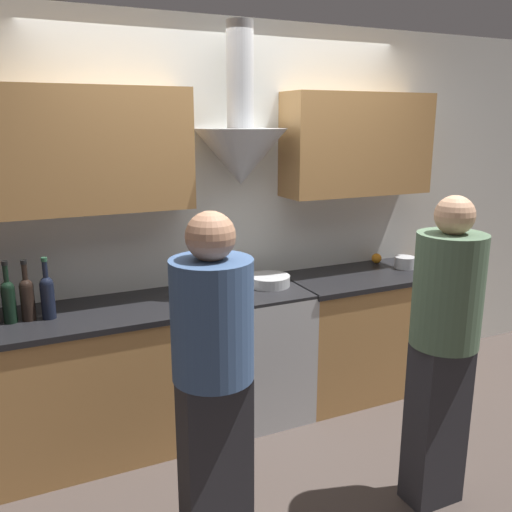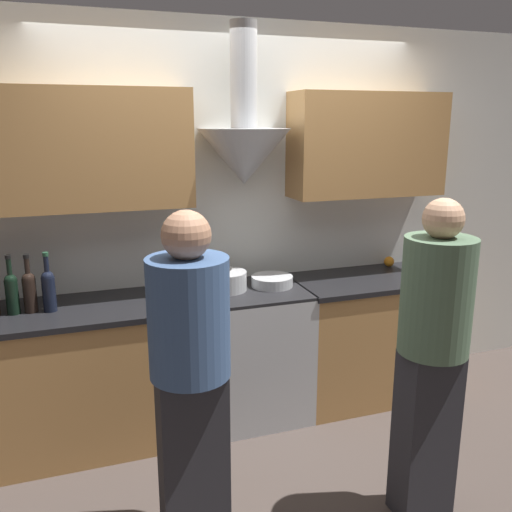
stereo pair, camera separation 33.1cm
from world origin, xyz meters
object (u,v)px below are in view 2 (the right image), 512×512
(person_foreground_left, at_px, (190,368))
(wine_bottle_6, at_px, (49,288))
(stove_range, at_px, (251,352))
(wine_bottle_5, at_px, (29,290))
(person_foreground_right, at_px, (432,349))
(saucepan, at_px, (417,266))
(orange_fruit, at_px, (389,261))
(wine_bottle_4, at_px, (12,291))
(stock_pot, at_px, (226,281))
(mixing_bowl, at_px, (272,281))

(person_foreground_left, bearing_deg, wine_bottle_6, 122.31)
(stove_range, bearing_deg, wine_bottle_5, 179.65)
(stove_range, bearing_deg, person_foreground_right, -66.66)
(wine_bottle_6, height_order, person_foreground_left, person_foreground_left)
(wine_bottle_6, bearing_deg, saucepan, 0.30)
(orange_fruit, bearing_deg, saucepan, -63.99)
(wine_bottle_5, height_order, wine_bottle_6, wine_bottle_6)
(wine_bottle_6, bearing_deg, wine_bottle_4, 174.75)
(wine_bottle_6, height_order, stock_pot, wine_bottle_6)
(wine_bottle_5, bearing_deg, orange_fruit, 4.61)
(stove_range, bearing_deg, wine_bottle_6, -179.51)
(wine_bottle_5, xyz_separation_m, wine_bottle_6, (0.10, -0.02, 0.00))
(wine_bottle_4, height_order, mixing_bowl, wine_bottle_4)
(mixing_bowl, bearing_deg, person_foreground_right, -73.69)
(saucepan, xyz_separation_m, person_foreground_left, (-1.89, -0.98, -0.06))
(person_foreground_right, bearing_deg, orange_fruit, 65.15)
(orange_fruit, bearing_deg, person_foreground_left, -146.33)
(mixing_bowl, xyz_separation_m, person_foreground_right, (0.36, -1.23, -0.03))
(mixing_bowl, bearing_deg, saucepan, -1.34)
(wine_bottle_4, relative_size, stock_pot, 1.27)
(stock_pot, height_order, mixing_bowl, stock_pot)
(person_foreground_left, bearing_deg, person_foreground_right, -11.00)
(stove_range, xyz_separation_m, saucepan, (1.27, 0.00, 0.48))
(orange_fruit, bearing_deg, stove_range, -169.84)
(orange_fruit, bearing_deg, stock_pot, -172.86)
(orange_fruit, relative_size, person_foreground_left, 0.05)
(stock_pot, height_order, person_foreground_left, person_foreground_left)
(orange_fruit, bearing_deg, mixing_bowl, -169.86)
(wine_bottle_6, distance_m, person_foreground_left, 1.16)
(mixing_bowl, bearing_deg, wine_bottle_6, -178.38)
(person_foreground_right, bearing_deg, saucepan, 57.92)
(stove_range, xyz_separation_m, mixing_bowl, (0.16, 0.03, 0.48))
(wine_bottle_5, distance_m, wine_bottle_6, 0.11)
(wine_bottle_5, relative_size, wine_bottle_6, 0.98)
(stove_range, relative_size, wine_bottle_5, 2.61)
(wine_bottle_4, bearing_deg, person_foreground_left, -50.65)
(wine_bottle_4, distance_m, saucepan, 2.70)
(wine_bottle_4, bearing_deg, stock_pot, 1.62)
(saucepan, bearing_deg, person_foreground_right, -122.08)
(wine_bottle_4, height_order, wine_bottle_5, wine_bottle_4)
(stove_range, height_order, stock_pot, stock_pot)
(wine_bottle_4, height_order, stock_pot, wine_bottle_4)
(stock_pot, bearing_deg, wine_bottle_4, -178.38)
(mixing_bowl, distance_m, person_foreground_left, 1.27)
(wine_bottle_5, xyz_separation_m, saucepan, (2.60, -0.01, -0.09))
(stove_range, relative_size, saucepan, 6.00)
(wine_bottle_4, xyz_separation_m, wine_bottle_6, (0.20, -0.02, 0.00))
(orange_fruit, height_order, saucepan, saucepan)
(person_foreground_left, bearing_deg, wine_bottle_4, 129.35)
(mixing_bowl, bearing_deg, stock_pot, 177.37)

